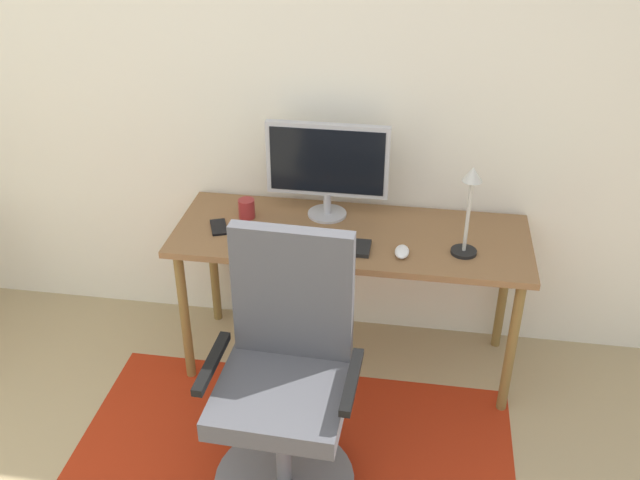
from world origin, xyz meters
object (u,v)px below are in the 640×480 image
Objects in this scene: computer_mouse at (402,252)px; office_chair at (286,395)px; monitor at (327,163)px; coffee_cup at (247,209)px; keyboard at (320,245)px; desk at (351,247)px; desk_lamp at (470,201)px; cell_phone at (219,227)px.

office_chair is at bearing -122.63° from computer_mouse.
monitor reaches higher than computer_mouse.
coffee_cup is at bearing 114.41° from office_chair.
desk is at bearing 49.91° from keyboard.
office_chair reaches higher than coffee_cup.
keyboard is at bearing -130.09° from desk.
desk is at bearing 168.92° from desk_lamp.
coffee_cup is at bearing 170.24° from desk_lamp.
desk is 1.48× the size of office_chair.
desk_lamp is at bearing -9.76° from coffee_cup.
computer_mouse is 0.83m from cell_phone.
cell_phone is 1.11m from desk_lamp.
computer_mouse is (0.23, -0.15, 0.09)m from desk.
monitor is 1.28× the size of keyboard.
keyboard is at bearing -32.41° from cell_phone.
desk is 3.96× the size of desk_lamp.
monitor is at bearing 92.52° from keyboard.
cell_phone is at bearing -129.97° from coffee_cup.
cell_phone is at bearing 124.03° from office_chair.
coffee_cup reaches higher than computer_mouse.
computer_mouse is 0.10× the size of office_chair.
desk_lamp is at bearing 3.96° from keyboard.
cell_phone is at bearing -156.94° from monitor.
computer_mouse reaches higher than desk.
monitor reaches higher than cell_phone.
coffee_cup is 0.96m from office_chair.
coffee_cup is at bearing 162.71° from computer_mouse.
desk_lamp reaches higher than desk.
office_chair is at bearing -93.31° from keyboard.
desk is 0.39m from monitor.
desk is 0.60m from desk_lamp.
keyboard reaches higher than cell_phone.
office_chair is (-0.04, -0.62, -0.30)m from keyboard.
desk is at bearing 146.80° from computer_mouse.
desk is 15.17× the size of computer_mouse.
desk is 2.86× the size of monitor.
coffee_cup is at bearing 28.38° from cell_phone.
office_chair is (-0.02, -0.91, -0.55)m from monitor.
office_chair is at bearing -91.46° from monitor.
office_chair is (-0.64, -0.66, -0.54)m from desk_lamp.
desk is 3.67× the size of keyboard.
monitor is 5.30× the size of computer_mouse.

